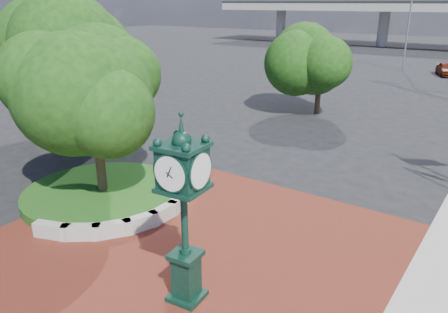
# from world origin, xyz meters

# --- Properties ---
(ground) EXTENTS (200.00, 200.00, 0.00)m
(ground) POSITION_xyz_m (0.00, 0.00, 0.00)
(ground) COLOR black
(ground) RESTS_ON ground
(plaza) EXTENTS (12.00, 12.00, 0.04)m
(plaza) POSITION_xyz_m (0.00, -1.00, 0.02)
(plaza) COLOR #612917
(plaza) RESTS_ON ground
(planter_wall) EXTENTS (2.96, 6.77, 0.54)m
(planter_wall) POSITION_xyz_m (-2.71, -0.00, 0.27)
(planter_wall) COLOR #9E9B93
(planter_wall) RESTS_ON ground
(grass_bed) EXTENTS (6.10, 6.10, 0.40)m
(grass_bed) POSITION_xyz_m (-5.00, 0.00, 0.20)
(grass_bed) COLOR #1A4A15
(grass_bed) RESTS_ON ground
(tree_planter) EXTENTS (5.20, 5.20, 6.33)m
(tree_planter) POSITION_xyz_m (-5.00, 0.00, 3.72)
(tree_planter) COLOR #38281C
(tree_planter) RESTS_ON ground
(tree_northwest) EXTENTS (5.60, 5.60, 6.93)m
(tree_northwest) POSITION_xyz_m (-13.00, 5.00, 4.12)
(tree_northwest) COLOR #38281C
(tree_northwest) RESTS_ON ground
(tree_street) EXTENTS (4.40, 4.40, 5.45)m
(tree_street) POSITION_xyz_m (-4.00, 18.00, 3.24)
(tree_street) COLOR #38281C
(tree_street) RESTS_ON ground
(post_clock) EXTENTS (1.11, 1.11, 4.92)m
(post_clock) POSITION_xyz_m (1.65, -2.86, 2.70)
(post_clock) COLOR black
(post_clock) RESTS_ON ground
(parked_car) EXTENTS (2.93, 4.34, 1.37)m
(parked_car) POSITION_xyz_m (0.28, 41.07, 0.69)
(parked_car) COLOR #571C0C
(parked_car) RESTS_ON ground
(street_lamp_far) EXTENTS (2.31, 0.56, 10.31)m
(street_lamp_far) POSITION_xyz_m (-4.15, 42.34, 6.05)
(street_lamp_far) COLOR slate
(street_lamp_far) RESTS_ON ground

